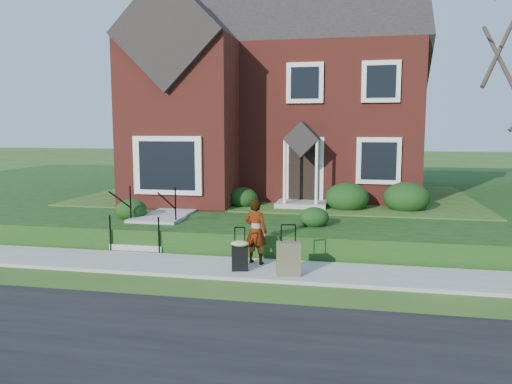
% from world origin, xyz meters
% --- Properties ---
extents(ground, '(120.00, 120.00, 0.00)m').
position_xyz_m(ground, '(0.00, 0.00, 0.00)').
color(ground, '#2D5119').
rests_on(ground, ground).
extents(street, '(60.00, 6.00, 0.01)m').
position_xyz_m(street, '(0.00, -5.00, 0.01)').
color(street, black).
rests_on(street, ground).
extents(sidewalk, '(60.00, 1.60, 0.08)m').
position_xyz_m(sidewalk, '(0.00, 0.00, 0.04)').
color(sidewalk, '#9E9B93').
rests_on(sidewalk, ground).
extents(terrace, '(44.00, 20.00, 0.60)m').
position_xyz_m(terrace, '(4.00, 10.90, 0.30)').
color(terrace, '#183B10').
rests_on(terrace, ground).
extents(walkway, '(1.20, 6.00, 0.06)m').
position_xyz_m(walkway, '(-2.50, 5.00, 0.63)').
color(walkway, '#9E9B93').
rests_on(walkway, terrace).
extents(main_house, '(10.40, 10.20, 9.40)m').
position_xyz_m(main_house, '(-0.21, 9.61, 5.26)').
color(main_house, maroon).
rests_on(main_house, terrace).
extents(front_steps, '(1.40, 2.02, 1.50)m').
position_xyz_m(front_steps, '(-2.50, 1.84, 0.47)').
color(front_steps, '#9E9B93').
rests_on(front_steps, ground).
extents(foundation_shrubs, '(9.86, 4.20, 1.08)m').
position_xyz_m(foundation_shrubs, '(0.24, 5.10, 1.07)').
color(foundation_shrubs, '#163610').
rests_on(foundation_shrubs, terrace).
extents(woman, '(0.62, 0.49, 1.49)m').
position_xyz_m(woman, '(0.69, 0.36, 0.83)').
color(woman, '#999999').
rests_on(woman, sidewalk).
extents(suitcase_black, '(0.46, 0.41, 0.95)m').
position_xyz_m(suitcase_black, '(0.47, -0.28, 0.45)').
color(suitcase_black, black).
rests_on(suitcase_black, sidewalk).
extents(suitcase_olive, '(0.54, 0.38, 1.08)m').
position_xyz_m(suitcase_olive, '(1.54, -0.42, 0.44)').
color(suitcase_olive, brown).
rests_on(suitcase_olive, sidewalk).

